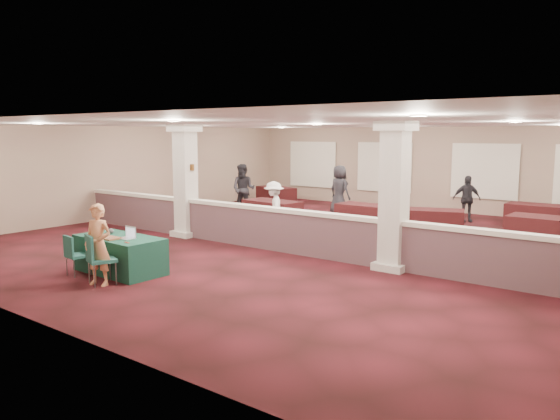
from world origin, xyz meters
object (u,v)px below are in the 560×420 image
Objects in this scene: far_table_front_left at (272,212)px; far_table_back_right at (539,217)px; near_table at (120,255)px; attendee_d at (339,190)px; far_table_back_center at (432,221)px; conf_chair_main at (97,255)px; attendee_b at (274,208)px; conf_chair_side at (74,252)px; far_table_back_left at (276,196)px; woman at (98,245)px; attendee_a at (243,189)px; attendee_c at (467,199)px; far_table_front_center at (366,216)px; far_table_front_right at (549,233)px.

far_table_front_left reaches higher than far_table_back_right.
attendee_d is (-0.72, 10.14, 0.52)m from near_table.
far_table_front_left is at bearing -162.47° from far_table_back_center.
attendee_b reaches higher than conf_chair_main.
conf_chair_side is at bearing -113.50° from far_table_back_center.
conf_chair_main reaches higher than far_table_back_left.
far_table_back_right is 8.32m from attendee_b.
far_table_back_center is at bearing -18.20° from far_table_back_left.
attendee_d reaches higher than conf_chair_side.
woman is 0.87× the size of attendee_a.
far_table_front_left is at bearing -148.64° from far_table_back_right.
attendee_a is at bearing -161.13° from far_table_back_right.
far_table_back_right is 2.30m from attendee_c.
far_table_front_left reaches higher than far_table_back_left.
near_table is 9.17m from far_table_back_center.
attendee_a is at bearing 134.05° from conf_chair_main.
woman is 0.84× the size of far_table_front_left.
woman is 9.18m from far_table_front_center.
attendee_a is (0.79, -2.98, 0.56)m from far_table_back_left.
far_table_front_left is 1.06× the size of far_table_front_center.
far_table_front_right is (6.23, 9.13, -0.40)m from woman.
attendee_b reaches higher than far_table_front_center.
attendee_c reaches higher than far_table_back_right.
conf_chair_side is 9.37m from attendee_a.
far_table_front_center is at bearing -25.82° from far_table_back_left.
near_table is 1.07m from woman.
far_table_back_left is 0.99× the size of attendee_d.
far_table_back_center is (3.50, 8.47, -0.02)m from near_table.
conf_chair_main is 0.56× the size of far_table_back_center.
far_table_front_left is 1.07× the size of far_table_back_center.
conf_chair_main is at bearing -32.05° from attendee_b.
far_table_front_left is at bearing -170.64° from far_table_front_right.
attendee_b is at bearing 93.47° from near_table.
conf_chair_main reaches higher than near_table.
attendee_b reaches higher than far_table_back_left.
far_table_front_center is at bearing -174.59° from far_table_back_center.
conf_chair_side is 11.57m from far_table_front_right.
far_table_front_right is (6.73, 8.27, 0.02)m from near_table.
far_table_front_center is at bearing 151.67° from attendee_d.
attendee_b is (-0.20, 5.57, 0.39)m from near_table.
conf_chair_main is 12.90m from far_table_back_left.
conf_chair_main reaches higher than far_table_front_center.
attendee_d is at bearing 165.95° from far_table_front_right.
far_table_front_right is (5.34, 0.00, 0.04)m from far_table_front_center.
far_table_front_left is at bearing 92.18° from attendee_d.
conf_chair_side reaches higher than far_table_back_left.
far_table_front_right reaches higher than far_table_back_left.
conf_chair_side is 0.45× the size of far_table_front_left.
far_table_back_center is at bearing 90.06° from attendee_b.
far_table_back_left is (-11.11, 2.79, -0.04)m from far_table_front_right.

